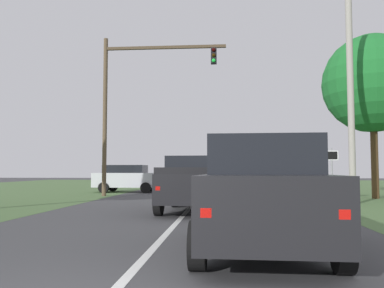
# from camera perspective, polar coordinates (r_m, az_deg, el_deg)

# --- Properties ---
(ground_plane) EXTENTS (120.00, 120.00, 0.00)m
(ground_plane) POSITION_cam_1_polar(r_m,az_deg,el_deg) (14.68, -0.68, -9.34)
(ground_plane) COLOR #424244
(red_suv_near) EXTENTS (2.38, 4.70, 2.02)m
(red_suv_near) POSITION_cam_1_polar(r_m,az_deg,el_deg) (7.53, 9.69, -6.66)
(red_suv_near) COLOR black
(red_suv_near) RESTS_ON ground_plane
(pickup_truck_lead) EXTENTS (2.35, 5.14, 1.93)m
(pickup_truck_lead) POSITION_cam_1_polar(r_m,az_deg,el_deg) (14.46, 0.31, -5.46)
(pickup_truck_lead) COLOR black
(pickup_truck_lead) RESTS_ON ground_plane
(traffic_light) EXTENTS (6.98, 0.40, 8.98)m
(traffic_light) POSITION_cam_1_polar(r_m,az_deg,el_deg) (23.55, -8.20, 7.04)
(traffic_light) COLOR brown
(traffic_light) RESTS_ON ground_plane
(keep_moving_sign) EXTENTS (0.60, 0.09, 2.48)m
(keep_moving_sign) POSITION_cam_1_polar(r_m,az_deg,el_deg) (19.96, 18.86, -3.07)
(keep_moving_sign) COLOR gray
(keep_moving_sign) RESTS_ON ground_plane
(oak_tree_right) EXTENTS (5.08, 5.08, 8.48)m
(oak_tree_right) POSITION_cam_1_polar(r_m,az_deg,el_deg) (23.38, 23.82, 7.69)
(oak_tree_right) COLOR #4C351E
(oak_tree_right) RESTS_ON ground_plane
(crossing_suv_far) EXTENTS (4.46, 2.27, 1.78)m
(crossing_suv_far) POSITION_cam_1_polar(r_m,az_deg,el_deg) (27.30, -8.90, -4.68)
(crossing_suv_far) COLOR silver
(crossing_suv_far) RESTS_ON ground_plane
(utility_pole_right) EXTENTS (0.28, 0.28, 9.40)m
(utility_pole_right) POSITION_cam_1_polar(r_m,az_deg,el_deg) (19.08, 21.20, 6.40)
(utility_pole_right) COLOR #9E998E
(utility_pole_right) RESTS_ON ground_plane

